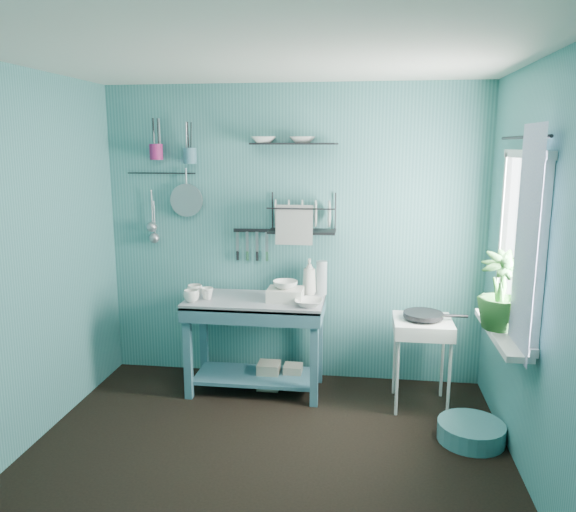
# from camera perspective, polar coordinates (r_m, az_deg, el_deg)

# --- Properties ---
(floor) EXTENTS (3.20, 3.20, 0.00)m
(floor) POSITION_cam_1_polar(r_m,az_deg,el_deg) (3.80, -2.65, -20.67)
(floor) COLOR black
(floor) RESTS_ON ground
(ceiling) EXTENTS (3.20, 3.20, 0.00)m
(ceiling) POSITION_cam_1_polar(r_m,az_deg,el_deg) (3.26, -3.07, 19.94)
(ceiling) COLOR silver
(ceiling) RESTS_ON ground
(wall_back) EXTENTS (3.20, 0.00, 3.20)m
(wall_back) POSITION_cam_1_polar(r_m,az_deg,el_deg) (4.77, 0.46, 2.12)
(wall_back) COLOR teal
(wall_back) RESTS_ON ground
(wall_front) EXTENTS (3.20, 0.00, 3.20)m
(wall_front) POSITION_cam_1_polar(r_m,az_deg,el_deg) (1.93, -11.23, -12.13)
(wall_front) COLOR teal
(wall_front) RESTS_ON ground
(wall_left) EXTENTS (0.00, 3.00, 3.00)m
(wall_left) POSITION_cam_1_polar(r_m,az_deg,el_deg) (3.93, -26.45, -1.05)
(wall_left) COLOR teal
(wall_left) RESTS_ON ground
(wall_right) EXTENTS (0.00, 3.00, 3.00)m
(wall_right) POSITION_cam_1_polar(r_m,az_deg,el_deg) (3.41, 24.68, -2.63)
(wall_right) COLOR teal
(wall_right) RESTS_ON ground
(work_counter) EXTENTS (1.17, 0.70, 0.78)m
(work_counter) POSITION_cam_1_polar(r_m,az_deg,el_deg) (4.67, -3.31, -9.00)
(work_counter) COLOR #386776
(work_counter) RESTS_ON floor
(mug_left) EXTENTS (0.12, 0.12, 0.10)m
(mug_left) POSITION_cam_1_polar(r_m,az_deg,el_deg) (4.50, -9.79, -4.03)
(mug_left) COLOR white
(mug_left) RESTS_ON work_counter
(mug_mid) EXTENTS (0.14, 0.14, 0.09)m
(mug_mid) POSITION_cam_1_polar(r_m,az_deg,el_deg) (4.57, -8.22, -3.78)
(mug_mid) COLOR white
(mug_mid) RESTS_ON work_counter
(mug_right) EXTENTS (0.17, 0.17, 0.10)m
(mug_right) POSITION_cam_1_polar(r_m,az_deg,el_deg) (4.66, -9.44, -3.50)
(mug_right) COLOR white
(mug_right) RESTS_ON work_counter
(wash_tub) EXTENTS (0.28, 0.22, 0.10)m
(wash_tub) POSITION_cam_1_polar(r_m,az_deg,el_deg) (4.48, -0.28, -3.93)
(wash_tub) COLOR silver
(wash_tub) RESTS_ON work_counter
(tub_bowl) EXTENTS (0.20, 0.19, 0.06)m
(tub_bowl) POSITION_cam_1_polar(r_m,az_deg,el_deg) (4.45, -0.28, -2.93)
(tub_bowl) COLOR white
(tub_bowl) RESTS_ON wash_tub
(soap_bottle) EXTENTS (0.11, 0.12, 0.30)m
(soap_bottle) POSITION_cam_1_polar(r_m,az_deg,el_deg) (4.64, 2.18, -2.11)
(soap_bottle) COLOR silver
(soap_bottle) RESTS_ON work_counter
(water_bottle) EXTENTS (0.09, 0.09, 0.28)m
(water_bottle) POSITION_cam_1_polar(r_m,az_deg,el_deg) (4.66, 3.43, -2.20)
(water_bottle) COLOR #A7B5BA
(water_bottle) RESTS_ON work_counter
(counter_bowl) EXTENTS (0.22, 0.22, 0.05)m
(counter_bowl) POSITION_cam_1_polar(r_m,az_deg,el_deg) (4.33, 2.11, -4.77)
(counter_bowl) COLOR white
(counter_bowl) RESTS_ON work_counter
(hotplate_stand) EXTENTS (0.51, 0.51, 0.70)m
(hotplate_stand) POSITION_cam_1_polar(r_m,az_deg,el_deg) (4.53, 13.34, -10.51)
(hotplate_stand) COLOR white
(hotplate_stand) RESTS_ON floor
(frying_pan) EXTENTS (0.30, 0.30, 0.03)m
(frying_pan) POSITION_cam_1_polar(r_m,az_deg,el_deg) (4.40, 13.57, -5.82)
(frying_pan) COLOR black
(frying_pan) RESTS_ON hotplate_stand
(knife_strip) EXTENTS (0.32, 0.04, 0.03)m
(knife_strip) POSITION_cam_1_polar(r_m,az_deg,el_deg) (4.79, -3.66, 2.61)
(knife_strip) COLOR black
(knife_strip) RESTS_ON wall_back
(dish_rack) EXTENTS (0.57, 0.28, 0.32)m
(dish_rack) POSITION_cam_1_polar(r_m,az_deg,el_deg) (4.60, 1.45, 4.37)
(dish_rack) COLOR black
(dish_rack) RESTS_ON wall_back
(upper_shelf) EXTENTS (0.71, 0.25, 0.01)m
(upper_shelf) POSITION_cam_1_polar(r_m,az_deg,el_deg) (4.60, 0.59, 11.33)
(upper_shelf) COLOR black
(upper_shelf) RESTS_ON wall_back
(shelf_bowl_left) EXTENTS (0.24, 0.24, 0.05)m
(shelf_bowl_left) POSITION_cam_1_polar(r_m,az_deg,el_deg) (4.64, -2.53, 11.84)
(shelf_bowl_left) COLOR white
(shelf_bowl_left) RESTS_ON upper_shelf
(shelf_bowl_right) EXTENTS (0.22, 0.22, 0.05)m
(shelf_bowl_right) POSITION_cam_1_polar(r_m,az_deg,el_deg) (4.60, 1.48, 12.37)
(shelf_bowl_right) COLOR white
(shelf_bowl_right) RESTS_ON upper_shelf
(utensil_cup_magenta) EXTENTS (0.11, 0.11, 0.13)m
(utensil_cup_magenta) POSITION_cam_1_polar(r_m,az_deg,el_deg) (4.91, -13.25, 10.26)
(utensil_cup_magenta) COLOR #9B1C5B
(utensil_cup_magenta) RESTS_ON wall_back
(utensil_cup_teal) EXTENTS (0.11, 0.11, 0.13)m
(utensil_cup_teal) POSITION_cam_1_polar(r_m,az_deg,el_deg) (4.81, -9.94, 10.00)
(utensil_cup_teal) COLOR #3D6F7F
(utensil_cup_teal) RESTS_ON wall_back
(colander) EXTENTS (0.28, 0.03, 0.28)m
(colander) POSITION_cam_1_polar(r_m,az_deg,el_deg) (4.88, -10.27, 5.60)
(colander) COLOR #9C9EA4
(colander) RESTS_ON wall_back
(ladle_outer) EXTENTS (0.01, 0.01, 0.30)m
(ladle_outer) POSITION_cam_1_polar(r_m,az_deg,el_deg) (5.00, -13.66, 4.84)
(ladle_outer) COLOR #9C9EA4
(ladle_outer) RESTS_ON wall_back
(ladle_inner) EXTENTS (0.01, 0.01, 0.30)m
(ladle_inner) POSITION_cam_1_polar(r_m,az_deg,el_deg) (5.00, -13.43, 3.74)
(ladle_inner) COLOR #9C9EA4
(ladle_inner) RESTS_ON wall_back
(hook_rail) EXTENTS (0.60, 0.01, 0.01)m
(hook_rail) POSITION_cam_1_polar(r_m,az_deg,el_deg) (4.95, -12.74, 8.21)
(hook_rail) COLOR black
(hook_rail) RESTS_ON wall_back
(window_glass) EXTENTS (0.00, 1.10, 1.10)m
(window_glass) POSITION_cam_1_polar(r_m,az_deg,el_deg) (3.80, 22.73, 1.18)
(window_glass) COLOR white
(window_glass) RESTS_ON wall_right
(windowsill) EXTENTS (0.16, 0.95, 0.04)m
(windowsill) POSITION_cam_1_polar(r_m,az_deg,el_deg) (3.92, 20.86, -7.31)
(windowsill) COLOR white
(windowsill) RESTS_ON wall_right
(curtain) EXTENTS (0.00, 1.35, 1.35)m
(curtain) POSITION_cam_1_polar(r_m,az_deg,el_deg) (3.49, 22.99, 1.16)
(curtain) COLOR silver
(curtain) RESTS_ON wall_right
(curtain_rod) EXTENTS (0.02, 1.05, 0.02)m
(curtain_rod) POSITION_cam_1_polar(r_m,az_deg,el_deg) (3.74, 22.81, 11.06)
(curtain_rod) COLOR black
(curtain_rod) RESTS_ON wall_right
(potted_plant) EXTENTS (0.30, 0.30, 0.51)m
(potted_plant) POSITION_cam_1_polar(r_m,az_deg,el_deg) (3.86, 20.81, -3.31)
(potted_plant) COLOR #2D6B2B
(potted_plant) RESTS_ON windowsill
(storage_tin_large) EXTENTS (0.18, 0.18, 0.22)m
(storage_tin_large) POSITION_cam_1_polar(r_m,az_deg,el_deg) (4.80, -1.96, -12.02)
(storage_tin_large) COLOR gray
(storage_tin_large) RESTS_ON floor
(storage_tin_small) EXTENTS (0.15, 0.15, 0.20)m
(storage_tin_small) POSITION_cam_1_polar(r_m,az_deg,el_deg) (4.81, 0.51, -12.12)
(storage_tin_small) COLOR gray
(storage_tin_small) RESTS_ON floor
(floor_basin) EXTENTS (0.46, 0.46, 0.13)m
(floor_basin) POSITION_cam_1_polar(r_m,az_deg,el_deg) (4.24, 18.10, -16.61)
(floor_basin) COLOR teal
(floor_basin) RESTS_ON floor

